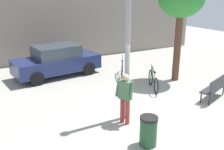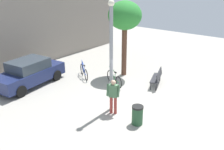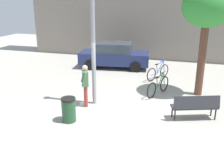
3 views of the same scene
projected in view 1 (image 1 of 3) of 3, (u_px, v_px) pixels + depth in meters
name	position (u px, v px, depth m)	size (l,w,h in m)	color
ground_plane	(165.00, 118.00, 8.65)	(36.00, 36.00, 0.00)	#A8A399
lamppost	(128.00, 35.00, 7.81)	(0.28, 0.28, 5.07)	gray
person_by_lamppost	(125.00, 95.00, 8.00)	(0.46, 0.63, 1.67)	#9E3833
park_bench	(216.00, 86.00, 9.95)	(1.67, 0.99, 0.92)	#2D2D33
plaza_tree	(181.00, 0.00, 11.22)	(2.04, 2.04, 4.67)	brown
bicycle_blue	(122.00, 69.00, 12.81)	(0.98, 1.58, 0.97)	black
bicycle_green	(153.00, 81.00, 11.05)	(0.78, 1.67, 0.97)	black
parked_car_navy	(57.00, 61.00, 12.74)	(4.39, 2.24, 1.55)	navy
trash_bin	(148.00, 131.00, 6.99)	(0.50, 0.50, 0.86)	#234C2D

